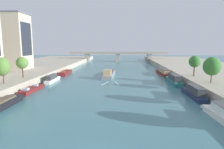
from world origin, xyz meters
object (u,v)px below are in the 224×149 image
object	(u,v)px
tree_right_past_mid	(212,66)
tree_right_distant	(195,62)
moored_boat_left_midway	(66,73)
moored_boat_left_far	(52,79)
moored_boat_right_near	(174,80)
tree_left_midway	(3,66)
moored_boat_right_gap_after	(164,72)
tree_left_distant	(22,63)
moored_boat_right_end	(194,93)
bridge_far	(118,55)
barge_midriver	(109,74)
moored_boat_left_second	(32,89)

from	to	relation	value
tree_right_past_mid	tree_right_distant	distance (m)	9.96
moored_boat_left_midway	tree_right_distant	xyz separation A→B (m)	(43.41, -15.80, 5.91)
moored_boat_left_far	moored_boat_left_midway	bearing A→B (deg)	90.98
moored_boat_right_near	tree_left_midway	bearing A→B (deg)	-162.83
moored_boat_right_gap_after	tree_left_distant	bearing A→B (deg)	-153.74
moored_boat_left_midway	tree_left_distant	world-z (taller)	tree_left_distant
moored_boat_right_near	tree_right_distant	distance (m)	7.87
moored_boat_right_end	bridge_far	distance (m)	90.96
barge_midriver	tree_left_midway	xyz separation A→B (m)	(-23.49, -25.53, 5.43)
tree_left_midway	tree_right_distant	size ratio (longest dim) A/B	1.04
tree_left_midway	moored_boat_left_far	bearing A→B (deg)	66.10
tree_left_midway	moored_boat_left_second	bearing A→B (deg)	18.64
moored_boat_right_end	tree_left_distant	bearing A→B (deg)	166.28
barge_midriver	tree_left_midway	distance (m)	35.11
moored_boat_left_second	tree_right_distant	distance (m)	45.62
moored_boat_left_second	tree_left_midway	xyz separation A→B (m)	(-5.90, -1.99, 5.90)
barge_midriver	bridge_far	xyz separation A→B (m)	(1.58, 61.64, 3.38)
moored_boat_left_second	tree_right_past_mid	world-z (taller)	tree_right_past_mid
barge_midriver	tree_right_past_mid	distance (m)	34.72
moored_boat_right_end	tree_left_midway	size ratio (longest dim) A/B	1.81
moored_boat_left_second	moored_boat_right_near	distance (m)	39.65
barge_midriver	moored_boat_left_midway	world-z (taller)	barge_midriver
moored_boat_left_far	tree_left_distant	bearing A→B (deg)	-140.34
tree_left_distant	tree_right_distant	bearing A→B (deg)	5.40
barge_midriver	moored_boat_right_near	size ratio (longest dim) A/B	1.43
moored_boat_right_end	tree_right_past_mid	size ratio (longest dim) A/B	1.80
moored_boat_right_end	moored_boat_right_near	xyz separation A→B (m)	(-0.33, 15.24, 0.08)
moored_boat_right_gap_after	tree_right_past_mid	distance (m)	28.27
moored_boat_right_near	tree_right_distant	size ratio (longest dim) A/B	2.17
moored_boat_right_near	moored_boat_right_gap_after	bearing A→B (deg)	88.18
moored_boat_right_end	tree_right_past_mid	world-z (taller)	tree_right_past_mid
moored_boat_right_gap_after	tree_left_distant	size ratio (longest dim) A/B	2.82
moored_boat_left_far	bridge_far	distance (m)	75.15
moored_boat_left_midway	moored_boat_right_end	world-z (taller)	moored_boat_right_end
tree_left_distant	moored_boat_right_end	bearing A→B (deg)	-13.72
tree_right_past_mid	bridge_far	xyz separation A→B (m)	(-25.01, 83.33, -1.98)
tree_left_distant	moored_boat_left_second	bearing A→B (deg)	-49.99
tree_right_past_mid	moored_boat_left_second	bearing A→B (deg)	-177.59
tree_left_midway	tree_right_past_mid	xyz separation A→B (m)	(50.07, 3.85, -0.07)
moored_boat_left_far	moored_boat_left_midway	size ratio (longest dim) A/B	0.88
moored_boat_left_far	moored_boat_right_gap_after	xyz separation A→B (m)	(37.98, 16.57, 0.05)
tree_left_midway	bridge_far	distance (m)	90.73
moored_boat_right_near	tree_left_midway	world-z (taller)	tree_left_midway
moored_boat_left_second	moored_boat_left_far	size ratio (longest dim) A/B	0.98
tree_right_past_mid	moored_boat_right_near	bearing A→B (deg)	122.79
tree_left_distant	tree_right_distant	world-z (taller)	tree_right_distant
tree_left_distant	moored_boat_right_gap_after	bearing A→B (deg)	26.26
moored_boat_left_far	tree_right_distant	distance (m)	43.52
moored_boat_left_second	moored_boat_right_near	world-z (taller)	moored_boat_right_near
moored_boat_right_end	tree_left_midway	world-z (taller)	tree_left_midway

